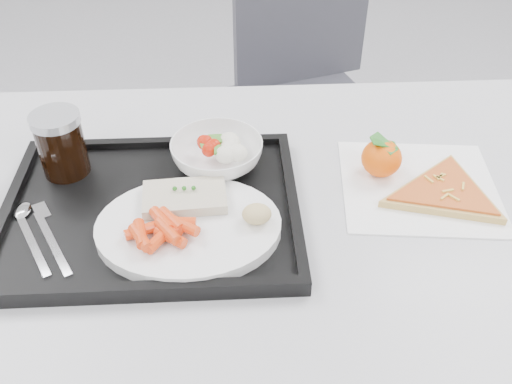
{
  "coord_description": "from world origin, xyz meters",
  "views": [
    {
      "loc": [
        -0.05,
        -0.36,
        1.34
      ],
      "look_at": [
        -0.02,
        0.33,
        0.77
      ],
      "focal_mm": 40.0,
      "sensor_mm": 36.0,
      "label": 1
    }
  ],
  "objects_px": {
    "cola_glass": "(61,143)",
    "tangerine": "(382,158)",
    "table": "(267,243)",
    "dinner_plate": "(189,227)",
    "pizza_slice": "(445,192)",
    "salad_bowl": "(217,154)",
    "tray": "(152,210)",
    "chair": "(304,76)"
  },
  "relations": [
    {
      "from": "chair",
      "to": "pizza_slice",
      "type": "relative_size",
      "value": 3.48
    },
    {
      "from": "table",
      "to": "tangerine",
      "type": "bearing_deg",
      "value": 23.73
    },
    {
      "from": "tangerine",
      "to": "pizza_slice",
      "type": "height_order",
      "value": "tangerine"
    },
    {
      "from": "salad_bowl",
      "to": "cola_glass",
      "type": "bearing_deg",
      "value": -179.69
    },
    {
      "from": "salad_bowl",
      "to": "dinner_plate",
      "type": "bearing_deg",
      "value": -104.63
    },
    {
      "from": "chair",
      "to": "tangerine",
      "type": "bearing_deg",
      "value": -87.93
    },
    {
      "from": "dinner_plate",
      "to": "salad_bowl",
      "type": "distance_m",
      "value": 0.17
    },
    {
      "from": "tangerine",
      "to": "table",
      "type": "bearing_deg",
      "value": -156.27
    },
    {
      "from": "tray",
      "to": "tangerine",
      "type": "relative_size",
      "value": 5.43
    },
    {
      "from": "cola_glass",
      "to": "tangerine",
      "type": "xyz_separation_m",
      "value": [
        0.52,
        -0.02,
        -0.04
      ]
    },
    {
      "from": "chair",
      "to": "pizza_slice",
      "type": "xyz_separation_m",
      "value": [
        0.12,
        -0.81,
        0.22
      ]
    },
    {
      "from": "tray",
      "to": "salad_bowl",
      "type": "relative_size",
      "value": 2.96
    },
    {
      "from": "chair",
      "to": "salad_bowl",
      "type": "distance_m",
      "value": 0.81
    },
    {
      "from": "chair",
      "to": "salad_bowl",
      "type": "xyz_separation_m",
      "value": [
        -0.24,
        -0.73,
        0.25
      ]
    },
    {
      "from": "table",
      "to": "salad_bowl",
      "type": "bearing_deg",
      "value": 125.79
    },
    {
      "from": "dinner_plate",
      "to": "chair",
      "type": "bearing_deg",
      "value": 72.17
    },
    {
      "from": "table",
      "to": "pizza_slice",
      "type": "relative_size",
      "value": 4.49
    },
    {
      "from": "tray",
      "to": "chair",
      "type": "bearing_deg",
      "value": 67.44
    },
    {
      "from": "tangerine",
      "to": "pizza_slice",
      "type": "relative_size",
      "value": 0.31
    },
    {
      "from": "table",
      "to": "chair",
      "type": "relative_size",
      "value": 1.29
    },
    {
      "from": "chair",
      "to": "tangerine",
      "type": "height_order",
      "value": "chair"
    },
    {
      "from": "chair",
      "to": "tangerine",
      "type": "xyz_separation_m",
      "value": [
        0.03,
        -0.75,
        0.25
      ]
    },
    {
      "from": "chair",
      "to": "dinner_plate",
      "type": "bearing_deg",
      "value": -107.83
    },
    {
      "from": "cola_glass",
      "to": "pizza_slice",
      "type": "relative_size",
      "value": 0.4
    },
    {
      "from": "table",
      "to": "dinner_plate",
      "type": "xyz_separation_m",
      "value": [
        -0.12,
        -0.05,
        0.09
      ]
    },
    {
      "from": "table",
      "to": "dinner_plate",
      "type": "distance_m",
      "value": 0.16
    },
    {
      "from": "table",
      "to": "cola_glass",
      "type": "bearing_deg",
      "value": 162.11
    },
    {
      "from": "dinner_plate",
      "to": "pizza_slice",
      "type": "xyz_separation_m",
      "value": [
        0.4,
        0.07,
        -0.01
      ]
    },
    {
      "from": "cola_glass",
      "to": "tangerine",
      "type": "distance_m",
      "value": 0.52
    },
    {
      "from": "tray",
      "to": "pizza_slice",
      "type": "height_order",
      "value": "tray"
    },
    {
      "from": "table",
      "to": "salad_bowl",
      "type": "xyz_separation_m",
      "value": [
        -0.08,
        0.11,
        0.11
      ]
    },
    {
      "from": "cola_glass",
      "to": "tangerine",
      "type": "relative_size",
      "value": 1.3
    },
    {
      "from": "table",
      "to": "tray",
      "type": "relative_size",
      "value": 2.67
    },
    {
      "from": "tray",
      "to": "dinner_plate",
      "type": "bearing_deg",
      "value": -43.68
    },
    {
      "from": "chair",
      "to": "salad_bowl",
      "type": "relative_size",
      "value": 6.11
    },
    {
      "from": "dinner_plate",
      "to": "cola_glass",
      "type": "bearing_deg",
      "value": 142.61
    },
    {
      "from": "tray",
      "to": "dinner_plate",
      "type": "xyz_separation_m",
      "value": [
        0.06,
        -0.06,
        0.02
      ]
    },
    {
      "from": "tray",
      "to": "cola_glass",
      "type": "height_order",
      "value": "cola_glass"
    },
    {
      "from": "cola_glass",
      "to": "dinner_plate",
      "type": "bearing_deg",
      "value": -37.39
    },
    {
      "from": "table",
      "to": "dinner_plate",
      "type": "height_order",
      "value": "dinner_plate"
    },
    {
      "from": "chair",
      "to": "tray",
      "type": "height_order",
      "value": "chair"
    },
    {
      "from": "table",
      "to": "chair",
      "type": "distance_m",
      "value": 0.86
    }
  ]
}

